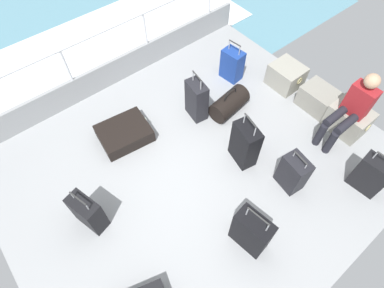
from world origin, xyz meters
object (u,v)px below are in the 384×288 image
(suitcase_0, at_px, (197,100))
(suitcase_3, at_px, (293,173))
(cargo_crate_1, at_px, (318,98))
(suitcase_1, at_px, (245,144))
(suitcase_2, at_px, (88,212))
(suitcase_7, at_px, (371,175))
(suitcase_4, at_px, (251,232))
(cargo_crate_2, at_px, (348,119))
(suitcase_8, at_px, (124,133))
(passenger_seated, at_px, (352,108))
(duffel_bag, at_px, (229,103))
(suitcase_6, at_px, (232,65))
(cargo_crate_0, at_px, (286,76))

(suitcase_0, height_order, suitcase_3, suitcase_0)
(cargo_crate_1, distance_m, suitcase_1, 1.62)
(suitcase_2, distance_m, suitcase_3, 2.62)
(suitcase_7, bearing_deg, suitcase_2, -121.13)
(suitcase_2, xyz_separation_m, suitcase_4, (1.42, 1.34, 0.04))
(cargo_crate_2, height_order, suitcase_0, suitcase_0)
(cargo_crate_1, relative_size, suitcase_2, 0.84)
(suitcase_3, bearing_deg, suitcase_8, -147.46)
(suitcase_1, bearing_deg, suitcase_3, 16.55)
(cargo_crate_2, height_order, passenger_seated, passenger_seated)
(duffel_bag, bearing_deg, suitcase_6, 134.10)
(suitcase_2, relative_size, suitcase_8, 0.86)
(suitcase_2, height_order, suitcase_7, suitcase_7)
(suitcase_6, bearing_deg, cargo_crate_1, 23.54)
(suitcase_1, xyz_separation_m, suitcase_4, (0.91, -0.78, -0.03))
(suitcase_1, distance_m, suitcase_3, 0.73)
(suitcase_2, xyz_separation_m, suitcase_7, (1.86, 3.08, 0.01))
(suitcase_6, xyz_separation_m, suitcase_7, (2.67, -0.06, 0.01))
(suitcase_6, distance_m, suitcase_8, 2.13)
(suitcase_1, height_order, suitcase_4, suitcase_1)
(passenger_seated, bearing_deg, cargo_crate_1, 159.62)
(cargo_crate_2, bearing_deg, suitcase_3, -86.15)
(suitcase_4, bearing_deg, suitcase_0, 157.70)
(suitcase_1, bearing_deg, suitcase_6, 142.34)
(cargo_crate_0, relative_size, suitcase_4, 0.68)
(cargo_crate_0, bearing_deg, suitcase_8, -105.49)
(cargo_crate_1, xyz_separation_m, suitcase_6, (-1.36, -0.59, 0.09))
(cargo_crate_2, distance_m, suitcase_1, 1.70)
(suitcase_2, height_order, suitcase_4, suitcase_4)
(suitcase_3, distance_m, duffel_bag, 1.50)
(suitcase_6, bearing_deg, suitcase_0, -74.63)
(suitcase_8, bearing_deg, passenger_seated, 51.95)
(cargo_crate_1, height_order, suitcase_1, suitcase_1)
(suitcase_0, xyz_separation_m, suitcase_2, (0.53, -2.14, -0.05))
(cargo_crate_1, xyz_separation_m, suitcase_0, (-1.08, -1.60, 0.15))
(cargo_crate_2, distance_m, suitcase_8, 3.34)
(cargo_crate_0, bearing_deg, passenger_seated, -9.13)
(passenger_seated, bearing_deg, suitcase_8, -128.05)
(cargo_crate_0, xyz_separation_m, suitcase_1, (0.62, -1.60, 0.15))
(suitcase_4, relative_size, suitcase_7, 1.13)
(cargo_crate_2, bearing_deg, duffel_bag, -140.64)
(suitcase_3, bearing_deg, suitcase_2, -117.29)
(duffel_bag, bearing_deg, suitcase_8, -110.54)
(suitcase_0, xyz_separation_m, suitcase_3, (1.74, 0.19, -0.05))
(suitcase_2, bearing_deg, suitcase_1, 76.50)
(suitcase_8, bearing_deg, suitcase_0, 74.05)
(passenger_seated, bearing_deg, suitcase_0, -139.84)
(cargo_crate_0, relative_size, duffel_bag, 0.80)
(cargo_crate_0, bearing_deg, duffel_bag, -98.14)
(cargo_crate_0, distance_m, suitcase_4, 2.83)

